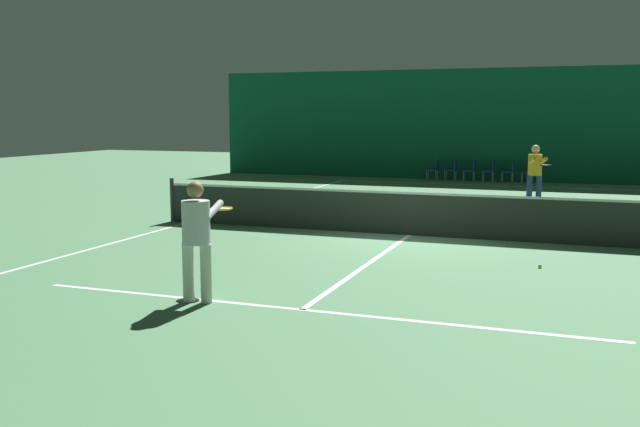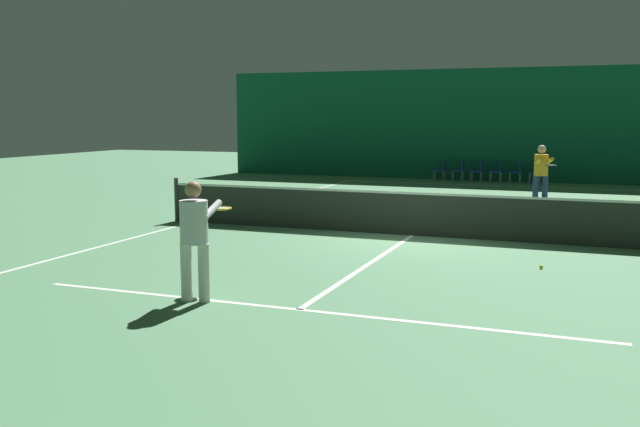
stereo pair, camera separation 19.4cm
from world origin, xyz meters
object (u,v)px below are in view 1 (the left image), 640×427
tennis_net (410,212)px  courtside_chair_0 (434,168)px  courtside_chair_3 (490,170)px  player_far (535,170)px  tennis_ball (540,266)px  courtside_chair_1 (452,169)px  player_near (197,232)px  courtside_chair_4 (510,170)px  courtside_chair_2 (471,169)px  courtside_chair_5 (530,171)px

tennis_net → courtside_chair_0: bearing=98.8°
courtside_chair_3 → courtside_chair_0: bearing=-90.0°
courtside_chair_3 → player_far: bearing=16.9°
tennis_net → player_far: size_ratio=6.89×
tennis_net → tennis_ball: (2.87, -2.54, -0.48)m
courtside_chair_1 → player_near: bearing=-0.5°
player_near → courtside_chair_4: size_ratio=2.02×
player_far → courtside_chair_3: size_ratio=2.07×
courtside_chair_0 → courtside_chair_3: 2.22m
player_near → courtside_chair_4: player_near is taller
courtside_chair_1 → courtside_chair_2: bearing=90.0°
tennis_net → courtside_chair_4: (0.88, 13.38, -0.03)m
player_near → courtside_chair_5: (3.14, 19.86, -0.50)m
courtside_chair_3 → courtside_chair_4: (0.74, 0.00, 0.00)m
courtside_chair_1 → courtside_chair_4: (2.22, 0.00, 0.00)m
courtside_chair_0 → tennis_ball: courtside_chair_0 is taller
courtside_chair_3 → courtside_chair_5: same height
player_far → courtside_chair_4: 6.96m
courtside_chair_0 → courtside_chair_1: same height
courtside_chair_2 → courtside_chair_4: bearing=90.0°
player_near → courtside_chair_1: (0.19, 19.86, -0.50)m
player_near → tennis_ball: 5.98m
tennis_net → player_near: bearing=-103.2°
player_far → courtside_chair_1: (-3.55, 6.81, -0.53)m
tennis_net → courtside_chair_0: size_ratio=14.29×
player_far → courtside_chair_1: player_far is taller
tennis_net → courtside_chair_1: 13.45m
courtside_chair_3 → tennis_ball: size_ratio=12.73×
player_near → courtside_chair_5: size_ratio=2.02×
tennis_net → courtside_chair_5: bearing=83.1°
tennis_net → courtside_chair_4: bearing=86.2°
player_near → courtside_chair_0: (-0.55, 19.86, -0.50)m
tennis_net → courtside_chair_2: (-0.60, 13.38, -0.03)m
courtside_chair_3 → tennis_ball: bearing=9.7°
courtside_chair_0 → courtside_chair_3: size_ratio=1.00×
courtside_chair_2 → tennis_ball: bearing=12.3°
player_near → courtside_chair_3: 19.94m
courtside_chair_3 → courtside_chair_5: 1.48m
player_near → courtside_chair_3: bearing=-11.9°
tennis_net → courtside_chair_0: tennis_net is taller
courtside_chair_2 → tennis_net: bearing=2.6°
player_near → courtside_chair_5: 20.12m
courtside_chair_0 → courtside_chair_3: (2.22, 0.00, 0.00)m
courtside_chair_1 → courtside_chair_3: 1.48m
tennis_ball → courtside_chair_1: bearing=104.8°
player_far → courtside_chair_3: player_far is taller
courtside_chair_1 → courtside_chair_3: size_ratio=1.00×
tennis_net → tennis_ball: tennis_net is taller
courtside_chair_1 → courtside_chair_3: bearing=90.0°
player_far → courtside_chair_2: 7.39m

